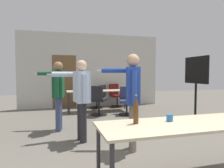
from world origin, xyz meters
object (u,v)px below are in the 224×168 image
Objects in this scene: person_far_watching at (81,93)px; beer_bottle at (136,110)px; person_near_casual at (58,89)px; office_chair_mid_tucked at (98,101)px; office_chair_far_left at (98,97)px; drink_cup at (170,118)px; tv_screen at (196,82)px; person_center_tall at (132,92)px; office_chair_near_pushed at (127,102)px; office_chair_side_rolled at (116,96)px.

beer_bottle is at bearing -173.51° from person_far_watching.
office_chair_mid_tucked is at bearing -32.49° from person_near_casual.
office_chair_far_left is 10.14× the size of drink_cup.
tv_screen reaches higher than person_far_watching.
office_chair_far_left is at bearing 11.83° from person_center_tall.
person_far_watching is 0.99m from person_near_casual.
person_center_tall is (1.24, -1.59, 0.05)m from person_near_casual.
person_center_tall is 3.10m from office_chair_near_pushed.
beer_bottle is at bearing 177.02° from person_center_tall.
tv_screen reaches higher than office_chair_near_pushed.
beer_bottle is at bearing -63.07° from office_chair_mid_tucked.
office_chair_mid_tucked is at bearing 15.71° from person_center_tall.
office_chair_mid_tucked is 4.02m from beer_bottle.
person_center_tall reaches higher than office_chair_far_left.
person_center_tall is 4.82× the size of beer_bottle.
drink_cup is (0.12, -1.03, -0.24)m from person_center_tall.
office_chair_far_left reaches higher than drink_cup.
person_center_tall is at bearing 59.79° from office_chair_side_rolled.
drink_cup is at bearing -43.65° from tv_screen.
tv_screen is at bearing -44.53° from person_center_tall.
person_center_tall is 1.76× the size of office_chair_mid_tucked.
drink_cup is at bearing 94.55° from office_chair_near_pushed.
drink_cup is (-0.83, -3.92, 0.37)m from office_chair_near_pushed.
drink_cup is (-0.94, -5.48, 0.37)m from office_chair_side_rolled.
person_center_tall reaches higher than office_chair_mid_tucked.
person_center_tall is 1.06m from drink_cup.
office_chair_far_left is 2.58× the size of beer_bottle.
beer_bottle is at bearing -143.50° from office_chair_far_left.
person_near_casual is at bearing -100.40° from office_chair_mid_tucked.
drink_cup is (0.11, -3.98, 0.33)m from office_chair_mid_tucked.
office_chair_far_left is (-0.65, 1.42, 0.00)m from office_chair_near_pushed.
office_chair_far_left is (1.53, 2.72, -0.57)m from person_near_casual.
person_center_tall is 1.87× the size of office_chair_far_left.
tv_screen is 3.33m from drink_cup.
tv_screen is at bearing -83.59° from person_near_casual.
person_center_tall reaches higher than person_near_casual.
person_near_casual is 1.92m from office_chair_mid_tucked.
office_chair_mid_tucked reaches higher than office_chair_side_rolled.
office_chair_mid_tucked is at bearing -28.13° from person_far_watching.
person_near_casual is 3.71m from office_chair_side_rolled.
person_near_casual is (-3.64, 0.22, -0.12)m from tv_screen.
person_far_watching is at bearing -78.12° from tv_screen.
person_near_casual reaches higher than beer_bottle.
tv_screen is at bearing 150.42° from office_chair_near_pushed.
person_center_tall is 4.37m from office_chair_far_left.
person_near_casual is 1.80× the size of office_chair_near_pushed.
beer_bottle is (-0.64, -5.33, 0.49)m from office_chair_far_left.
office_chair_far_left is (1.10, 3.61, -0.55)m from person_far_watching.
drink_cup is at bearing -0.35° from beer_bottle.
office_chair_far_left is (0.29, 1.36, -0.04)m from office_chair_mid_tucked.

